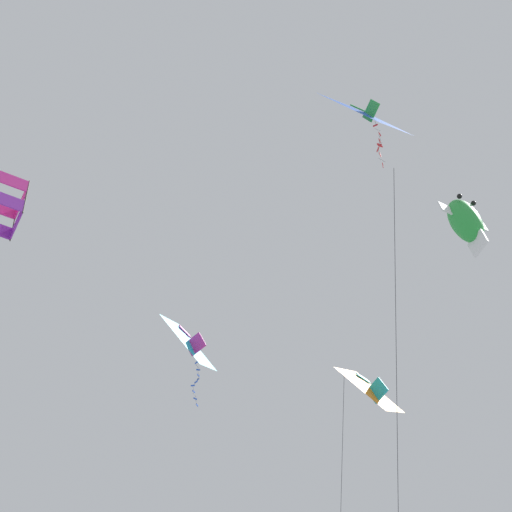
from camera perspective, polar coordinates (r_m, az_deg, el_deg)
The scene contains 5 objects.
kite_delta_low_drifter at distance 26.30m, azimuth 7.30°, elevation -8.38°, with size 3.14×2.28×6.94m.
kite_delta_near_right at distance 39.64m, azimuth -4.12°, elevation -5.50°, with size 3.33×1.42×4.29m.
kite_box_upper_right at distance 34.05m, azimuth -15.67°, elevation 3.15°, with size 2.32×2.21×8.22m.
kite_delta_mid_left at distance 32.33m, azimuth 7.00°, elevation 8.89°, with size 2.88×2.49×4.07m.
kite_fish_far_centre at distance 21.74m, azimuth 13.03°, elevation 2.14°, with size 4.01×3.47×8.67m.
Camera 1 is at (-21.70, -8.67, 9.17)m, focal length 63.62 mm.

